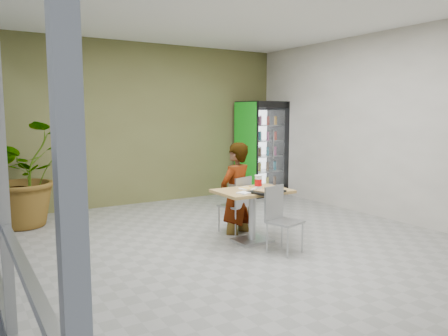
# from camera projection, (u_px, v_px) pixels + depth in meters

# --- Properties ---
(ground) EXTENTS (7.00, 7.00, 0.00)m
(ground) POSITION_uv_depth(u_px,v_px,m) (244.00, 246.00, 5.99)
(ground) COLOR gray
(ground) RESTS_ON ground
(room_envelope) EXTENTS (6.00, 7.00, 3.20)m
(room_envelope) POSITION_uv_depth(u_px,v_px,m) (244.00, 130.00, 5.79)
(room_envelope) COLOR silver
(room_envelope) RESTS_ON ground
(dining_table) EXTENTS (1.02, 0.72, 0.75)m
(dining_table) POSITION_uv_depth(u_px,v_px,m) (252.00, 205.00, 6.13)
(dining_table) COLOR #A28045
(dining_table) RESTS_ON ground
(chair_far) EXTENTS (0.48, 0.49, 0.86)m
(chair_far) POSITION_uv_depth(u_px,v_px,m) (238.00, 200.00, 6.63)
(chair_far) COLOR #A8ABAD
(chair_far) RESTS_ON ground
(chair_near) EXTENTS (0.47, 0.47, 0.87)m
(chair_near) POSITION_uv_depth(u_px,v_px,m) (279.00, 214.00, 5.72)
(chair_near) COLOR #A8ABAD
(chair_near) RESTS_ON ground
(seated_woman) EXTENTS (0.71, 0.58, 1.68)m
(seated_woman) POSITION_uv_depth(u_px,v_px,m) (236.00, 198.00, 6.64)
(seated_woman) COLOR black
(seated_woman) RESTS_ON ground
(pizza_plate) EXTENTS (0.36, 0.32, 0.03)m
(pizza_plate) POSITION_uv_depth(u_px,v_px,m) (247.00, 188.00, 6.19)
(pizza_plate) COLOR white
(pizza_plate) RESTS_ON dining_table
(soda_cup) EXTENTS (0.11, 0.11, 0.19)m
(soda_cup) POSITION_uv_depth(u_px,v_px,m) (258.00, 182.00, 6.22)
(soda_cup) COLOR white
(soda_cup) RESTS_ON dining_table
(napkin_stack) EXTENTS (0.19, 0.19, 0.02)m
(napkin_stack) POSITION_uv_depth(u_px,v_px,m) (244.00, 193.00, 5.81)
(napkin_stack) COLOR white
(napkin_stack) RESTS_ON dining_table
(cafeteria_tray) EXTENTS (0.52, 0.43, 0.03)m
(cafeteria_tray) POSITION_uv_depth(u_px,v_px,m) (267.00, 192.00, 5.89)
(cafeteria_tray) COLOR black
(cafeteria_tray) RESTS_ON dining_table
(beverage_fridge) EXTENTS (1.03, 0.84, 2.07)m
(beverage_fridge) POSITION_uv_depth(u_px,v_px,m) (262.00, 148.00, 9.72)
(beverage_fridge) COLOR black
(beverage_fridge) RESTS_ON ground
(potted_plant) EXTENTS (1.91, 1.80, 1.70)m
(potted_plant) POSITION_uv_depth(u_px,v_px,m) (23.00, 174.00, 7.00)
(potted_plant) COLOR #306227
(potted_plant) RESTS_ON ground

